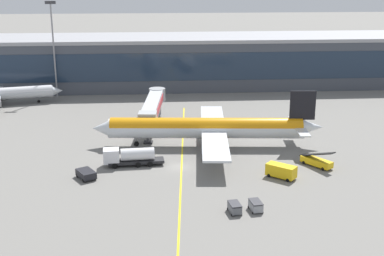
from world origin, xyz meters
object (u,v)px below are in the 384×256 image
at_px(pushback_tug, 86,174).
at_px(belt_loader, 317,161).
at_px(main_airliner, 208,128).
at_px(crew_van, 282,171).
at_px(baggage_cart_1, 256,206).
at_px(fuel_tanker, 130,156).
at_px(baggage_cart_0, 235,208).

bearing_deg(pushback_tug, belt_loader, 3.80).
relative_size(main_airliner, crew_van, 8.87).
relative_size(main_airliner, belt_loader, 7.18).
relative_size(belt_loader, baggage_cart_1, 2.25).
xyz_separation_m(pushback_tug, baggage_cart_1, (26.26, -14.42, -0.07)).
height_order(pushback_tug, baggage_cart_1, baggage_cart_1).
height_order(fuel_tanker, baggage_cart_1, fuel_tanker).
relative_size(main_airliner, pushback_tug, 10.32).
xyz_separation_m(baggage_cart_0, baggage_cart_1, (3.17, 0.45, 0.00)).
relative_size(crew_van, baggage_cart_1, 1.82).
xyz_separation_m(belt_loader, crew_van, (-7.56, -5.00, 0.32)).
bearing_deg(crew_van, fuel_tanker, 163.13).
distance_m(belt_loader, pushback_tug, 40.67).
bearing_deg(pushback_tug, baggage_cart_1, -28.78).
height_order(pushback_tug, baggage_cart_0, baggage_cart_0).
xyz_separation_m(main_airliner, belt_loader, (18.38, -12.45, -2.86)).
bearing_deg(belt_loader, crew_van, -146.54).
distance_m(pushback_tug, baggage_cart_0, 27.46).
distance_m(fuel_tanker, pushback_tug, 9.09).
distance_m(fuel_tanker, belt_loader, 33.57).
bearing_deg(main_airliner, crew_van, -58.18).
relative_size(main_airliner, baggage_cart_1, 16.15).
xyz_separation_m(main_airliner, pushback_tug, (-22.20, -15.14, -3.00)).
height_order(crew_van, baggage_cart_1, crew_van).
relative_size(belt_loader, baggage_cart_0, 2.25).
distance_m(main_airliner, belt_loader, 22.38).
bearing_deg(main_airliner, belt_loader, -34.11).
bearing_deg(baggage_cart_1, pushback_tug, 151.22).
relative_size(fuel_tanker, crew_van, 2.12).
distance_m(fuel_tanker, baggage_cart_0, 25.92).
height_order(belt_loader, baggage_cart_0, belt_loader).
distance_m(crew_van, baggage_cart_1, 13.90).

